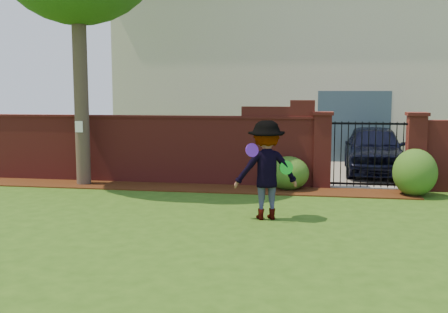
% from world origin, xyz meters
% --- Properties ---
extents(ground, '(80.00, 80.00, 0.01)m').
position_xyz_m(ground, '(0.00, 0.00, -0.01)').
color(ground, '#2A4E13').
rests_on(ground, ground).
extents(mulch_bed, '(11.10, 1.08, 0.03)m').
position_xyz_m(mulch_bed, '(-0.95, 3.34, 0.01)').
color(mulch_bed, '#341809').
rests_on(mulch_bed, ground).
extents(brick_wall, '(8.70, 0.31, 2.16)m').
position_xyz_m(brick_wall, '(-2.01, 4.00, 0.93)').
color(brick_wall, maroon).
rests_on(brick_wall, ground).
extents(pillar_left, '(0.50, 0.50, 1.88)m').
position_xyz_m(pillar_left, '(2.40, 4.00, 0.96)').
color(pillar_left, maroon).
rests_on(pillar_left, ground).
extents(pillar_right, '(0.50, 0.50, 1.88)m').
position_xyz_m(pillar_right, '(4.60, 4.00, 0.96)').
color(pillar_right, maroon).
rests_on(pillar_right, ground).
extents(iron_gate, '(1.78, 0.03, 1.60)m').
position_xyz_m(iron_gate, '(3.50, 4.00, 0.85)').
color(iron_gate, black).
rests_on(iron_gate, ground).
extents(driveway, '(3.20, 8.00, 0.01)m').
position_xyz_m(driveway, '(3.50, 8.00, 0.01)').
color(driveway, gray).
rests_on(driveway, ground).
extents(house, '(12.40, 6.40, 6.30)m').
position_xyz_m(house, '(1.00, 12.00, 3.16)').
color(house, beige).
rests_on(house, ground).
extents(car, '(1.82, 4.18, 1.40)m').
position_xyz_m(car, '(3.93, 6.50, 0.70)').
color(car, black).
rests_on(car, ground).
extents(paper_notice, '(0.20, 0.01, 0.28)m').
position_xyz_m(paper_notice, '(-3.60, 3.21, 1.50)').
color(paper_notice, white).
rests_on(paper_notice, tree).
extents(shrub_left, '(1.00, 1.00, 0.82)m').
position_xyz_m(shrub_left, '(1.60, 3.55, 0.41)').
color(shrub_left, '#1F5218').
rests_on(shrub_left, ground).
extents(shrub_middle, '(0.99, 0.99, 1.09)m').
position_xyz_m(shrub_middle, '(4.47, 3.27, 0.54)').
color(shrub_middle, '#1F5218').
rests_on(shrub_middle, ground).
extents(man, '(1.33, 0.99, 1.84)m').
position_xyz_m(man, '(1.33, 0.52, 0.92)').
color(man, gray).
rests_on(man, ground).
extents(frisbee_purple, '(0.25, 0.20, 0.25)m').
position_xyz_m(frisbee_purple, '(1.10, 0.24, 1.32)').
color(frisbee_purple, '#6920CC').
rests_on(frisbee_purple, man).
extents(frisbee_green, '(0.26, 0.17, 0.26)m').
position_xyz_m(frisbee_green, '(1.70, 0.51, 0.98)').
color(frisbee_green, green).
rests_on(frisbee_green, man).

